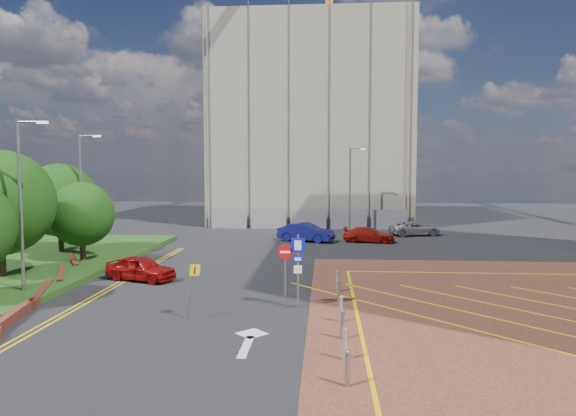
# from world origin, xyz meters

# --- Properties ---
(ground) EXTENTS (140.00, 140.00, 0.00)m
(ground) POSITION_xyz_m (0.00, 0.00, 0.00)
(ground) COLOR black
(ground) RESTS_ON ground
(retaining_wall) EXTENTS (6.06, 20.33, 0.40)m
(retaining_wall) POSITION_xyz_m (-11.80, 2.00, 0.20)
(retaining_wall) COLOR brown
(retaining_wall) RESTS_ON ground
(tree_b) EXTENTS (5.60, 5.60, 6.74)m
(tree_b) POSITION_xyz_m (-15.50, 5.00, 4.24)
(tree_b) COLOR #3D2B1C
(tree_b) RESTS_ON grass_bed
(tree_c) EXTENTS (4.00, 4.00, 4.90)m
(tree_c) POSITION_xyz_m (-13.50, 10.00, 3.19)
(tree_c) COLOR #3D2B1C
(tree_c) RESTS_ON grass_bed
(tree_d) EXTENTS (5.00, 5.00, 6.08)m
(tree_d) POSITION_xyz_m (-16.50, 13.00, 3.87)
(tree_d) COLOR #3D2B1C
(tree_d) RESTS_ON grass_bed
(lamp_left_near) EXTENTS (1.53, 0.16, 8.00)m
(lamp_left_near) POSITION_xyz_m (-12.42, 2.00, 4.66)
(lamp_left_near) COLOR #9EA0A8
(lamp_left_near) RESTS_ON grass_bed
(lamp_left_far) EXTENTS (1.53, 0.16, 8.00)m
(lamp_left_far) POSITION_xyz_m (-14.42, 12.00, 4.66)
(lamp_left_far) COLOR #9EA0A8
(lamp_left_far) RESTS_ON grass_bed
(lamp_back) EXTENTS (1.53, 0.16, 8.00)m
(lamp_back) POSITION_xyz_m (4.08, 28.00, 4.36)
(lamp_back) COLOR #9EA0A8
(lamp_back) RESTS_ON ground
(sign_cluster) EXTENTS (1.17, 0.12, 3.20)m
(sign_cluster) POSITION_xyz_m (0.30, 0.98, 1.95)
(sign_cluster) COLOR #9EA0A8
(sign_cluster) RESTS_ON ground
(warning_sign) EXTENTS (0.57, 0.38, 2.25)m
(warning_sign) POSITION_xyz_m (-3.64, -0.99, 1.43)
(warning_sign) COLOR #9EA0A8
(warning_sign) RESTS_ON ground
(bollard_row) EXTENTS (0.14, 11.14, 0.90)m
(bollard_row) POSITION_xyz_m (2.30, -1.67, 0.47)
(bollard_row) COLOR #9EA0A8
(bollard_row) RESTS_ON forecourt
(construction_building) EXTENTS (21.20, 19.20, 22.00)m
(construction_building) POSITION_xyz_m (0.00, 40.00, 11.00)
(construction_building) COLOR gray
(construction_building) RESTS_ON ground
(construction_fence) EXTENTS (21.60, 0.06, 2.00)m
(construction_fence) POSITION_xyz_m (1.00, 30.00, 1.00)
(construction_fence) COLOR gray
(construction_fence) RESTS_ON ground
(car_red_left) EXTENTS (4.20, 2.73, 1.33)m
(car_red_left) POSITION_xyz_m (-8.26, 5.87, 0.66)
(car_red_left) COLOR #9A0D0D
(car_red_left) RESTS_ON ground
(car_blue_back) EXTENTS (4.92, 3.03, 1.53)m
(car_blue_back) POSITION_xyz_m (0.08, 21.29, 0.76)
(car_blue_back) COLOR navy
(car_blue_back) RESTS_ON ground
(car_red_back) EXTENTS (4.41, 2.33, 1.22)m
(car_red_back) POSITION_xyz_m (5.24, 21.22, 0.61)
(car_red_back) COLOR #9D160D
(car_red_back) RESTS_ON ground
(car_silver_back) EXTENTS (4.94, 3.18, 1.27)m
(car_silver_back) POSITION_xyz_m (9.76, 25.80, 0.63)
(car_silver_back) COLOR #ADADB4
(car_silver_back) RESTS_ON ground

